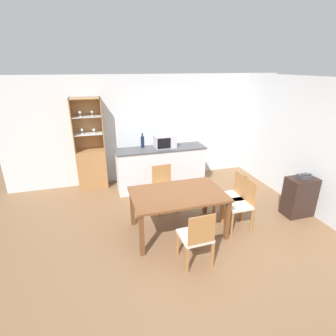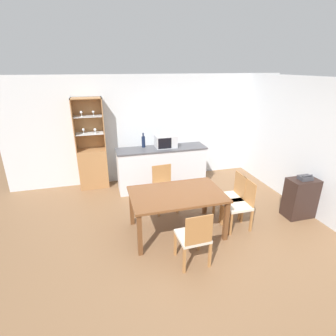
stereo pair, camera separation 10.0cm
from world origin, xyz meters
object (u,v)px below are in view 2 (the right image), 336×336
(microwave, at_px, (166,141))
(dining_chair_side_right_far, at_px, (231,197))
(dining_chair_side_right_near, at_px, (239,204))
(side_cabinet, at_px, (300,198))
(dining_chair_head_far, at_px, (164,188))
(dining_chair_head_near, at_px, (194,237))
(dining_table, at_px, (177,198))
(display_cabinet, at_px, (93,162))
(telephone, at_px, (305,178))
(wine_bottle, at_px, (143,141))

(microwave, bearing_deg, dining_chair_side_right_far, -64.53)
(dining_chair_side_right_near, height_order, dining_chair_side_right_far, same)
(microwave, bearing_deg, side_cabinet, -42.93)
(dining_chair_head_far, bearing_deg, dining_chair_head_near, 86.10)
(dining_table, xyz_separation_m, dining_chair_head_far, (-0.00, 0.83, -0.20))
(dining_table, relative_size, side_cabinet, 2.02)
(microwave, bearing_deg, display_cabinet, 164.58)
(dining_table, distance_m, dining_chair_head_far, 0.85)
(dining_table, xyz_separation_m, microwave, (0.30, 1.84, 0.47))
(dining_chair_head_near, bearing_deg, dining_table, 88.26)
(dining_table, height_order, dining_chair_head_near, dining_chair_head_near)
(dining_chair_head_near, bearing_deg, telephone, 13.89)
(dining_chair_head_near, xyz_separation_m, wine_bottle, (-0.19, 2.81, 0.66))
(telephone, bearing_deg, dining_chair_side_right_near, -179.83)
(dining_chair_head_far, relative_size, side_cabinet, 1.16)
(dining_chair_head_near, bearing_deg, dining_chair_side_right_near, 29.74)
(display_cabinet, xyz_separation_m, side_cabinet, (3.77, -2.43, -0.24))
(dining_chair_head_far, xyz_separation_m, dining_chair_side_right_far, (1.11, -0.68, 0.00))
(dining_chair_head_far, xyz_separation_m, microwave, (0.30, 1.01, 0.67))
(display_cabinet, height_order, microwave, display_cabinet)
(display_cabinet, bearing_deg, dining_table, -59.53)
(dining_chair_side_right_near, height_order, side_cabinet, dining_chair_side_right_near)
(dining_chair_side_right_near, height_order, telephone, dining_chair_side_right_near)
(display_cabinet, xyz_separation_m, dining_chair_head_near, (1.35, -3.12, -0.17))
(dining_table, distance_m, wine_bottle, 2.04)
(wine_bottle, distance_m, side_cabinet, 3.43)
(wine_bottle, bearing_deg, dining_table, -84.51)
(microwave, bearing_deg, wine_bottle, 164.03)
(dining_chair_head_near, bearing_deg, wine_bottle, 92.06)
(dining_chair_side_right_near, relative_size, telephone, 3.79)
(dining_chair_head_near, bearing_deg, side_cabinet, 14.27)
(dining_table, relative_size, microwave, 3.27)
(dining_table, xyz_separation_m, side_cabinet, (2.42, -0.13, -0.27))
(dining_chair_head_far, bearing_deg, wine_bottle, -84.86)
(dining_table, xyz_separation_m, wine_bottle, (-0.19, 1.98, 0.46))
(side_cabinet, height_order, telephone, telephone)
(side_cabinet, bearing_deg, dining_chair_head_near, -163.89)
(dining_chair_side_right_far, distance_m, dining_chair_head_near, 1.47)
(wine_bottle, xyz_separation_m, telephone, (2.62, -2.13, -0.31))
(dining_table, bearing_deg, microwave, 80.75)
(dining_table, relative_size, dining_chair_head_far, 1.74)
(microwave, bearing_deg, telephone, -43.04)
(dining_chair_side_right_near, xyz_separation_m, wine_bottle, (-1.30, 2.13, 0.66))
(dining_chair_head_far, xyz_separation_m, dining_chair_side_right_near, (1.11, -0.98, 0.00))
(dining_chair_side_right_near, xyz_separation_m, microwave, (-0.81, 1.99, 0.67))
(display_cabinet, height_order, telephone, display_cabinet)
(dining_chair_side_right_far, distance_m, microwave, 1.99)
(microwave, distance_m, side_cabinet, 2.99)
(dining_chair_head_near, height_order, telephone, dining_chair_head_near)
(dining_chair_side_right_near, height_order, wine_bottle, wine_bottle)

